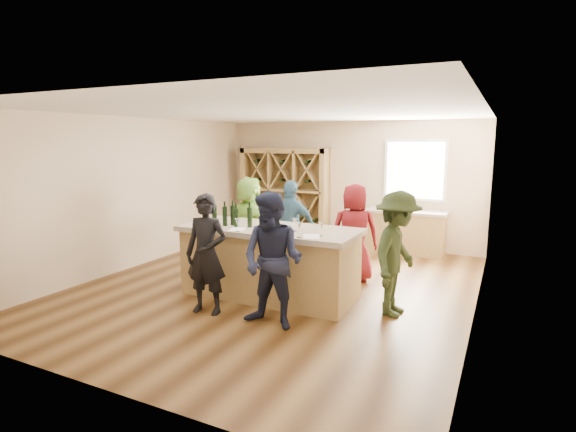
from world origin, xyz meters
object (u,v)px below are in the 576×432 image
at_px(sink, 397,205).
at_px(person_near_right, 273,261).
at_px(tasting_counter_base, 269,264).
at_px(person_far_right, 354,233).
at_px(wine_bottle_a, 215,215).
at_px(person_far_left, 250,222).
at_px(person_near_left, 206,254).
at_px(wine_bottle_b, 225,216).
at_px(wine_bottle_e, 250,217).
at_px(wine_bottle_c, 233,215).
at_px(wine_bottle_d, 236,218).
at_px(wine_rack, 285,194).
at_px(person_server, 397,254).
at_px(person_far_mid, 291,228).

height_order(sink, person_near_right, person_near_right).
distance_m(tasting_counter_base, person_far_right, 1.63).
bearing_deg(person_far_right, wine_bottle_a, 14.63).
height_order(tasting_counter_base, person_near_right, person_near_right).
bearing_deg(person_far_left, person_near_left, 131.51).
xyz_separation_m(wine_bottle_b, wine_bottle_e, (0.39, 0.08, 0.00)).
relative_size(wine_bottle_c, wine_bottle_d, 1.09).
bearing_deg(wine_rack, person_far_right, -43.94).
distance_m(wine_bottle_a, person_server, 2.81).
bearing_deg(person_far_right, person_far_mid, -21.01).
bearing_deg(person_near_left, wine_bottle_c, 91.58).
height_order(tasting_counter_base, person_server, person_server).
bearing_deg(wine_bottle_a, wine_rack, 100.70).
bearing_deg(wine_bottle_c, sink, 66.00).
relative_size(person_near_left, person_near_right, 0.95).
distance_m(wine_bottle_e, person_server, 2.21).
xyz_separation_m(sink, wine_bottle_c, (-1.67, -3.76, 0.22)).
bearing_deg(person_near_left, person_far_mid, 77.18).
bearing_deg(wine_bottle_e, person_near_right, -45.50).
distance_m(person_near_right, person_server, 1.71).
bearing_deg(wine_bottle_a, person_near_right, -29.49).
height_order(person_server, person_far_left, person_far_left).
bearing_deg(wine_bottle_b, sink, 65.78).
bearing_deg(person_near_left, person_near_right, -8.40).
bearing_deg(person_near_right, person_server, 42.36).
height_order(wine_bottle_d, wine_bottle_e, wine_bottle_e).
height_order(wine_bottle_c, person_far_mid, person_far_mid).
xyz_separation_m(sink, person_far_left, (-2.23, -2.34, -0.16)).
relative_size(wine_bottle_a, person_server, 0.18).
bearing_deg(wine_bottle_e, wine_bottle_c, 174.07).
bearing_deg(person_far_left, wine_bottle_c, 136.29).
bearing_deg(sink, person_near_left, -108.50).
distance_m(wine_bottle_a, wine_bottle_d, 0.43).
bearing_deg(person_far_mid, wine_bottle_b, 74.09).
bearing_deg(person_server, person_far_right, 45.19).
xyz_separation_m(wine_rack, person_far_mid, (1.39, -2.51, -0.26)).
height_order(wine_rack, wine_bottle_a, wine_rack).
height_order(wine_rack, wine_bottle_b, wine_rack).
bearing_deg(person_near_right, person_near_left, -179.45).
bearing_deg(wine_bottle_a, wine_bottle_d, -6.23).
height_order(wine_rack, person_far_left, wine_rack).
distance_m(wine_rack, person_server, 5.05).
bearing_deg(person_far_left, wine_bottle_a, 125.02).
relative_size(wine_rack, tasting_counter_base, 0.85).
height_order(wine_rack, wine_bottle_c, wine_rack).
relative_size(tasting_counter_base, wine_bottle_e, 8.72).
xyz_separation_m(wine_bottle_a, person_near_right, (1.46, -0.83, -0.36)).
xyz_separation_m(wine_rack, wine_bottle_d, (1.16, -3.95, 0.12)).
height_order(wine_bottle_c, person_near_left, person_near_left).
bearing_deg(tasting_counter_base, person_far_right, 54.46).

